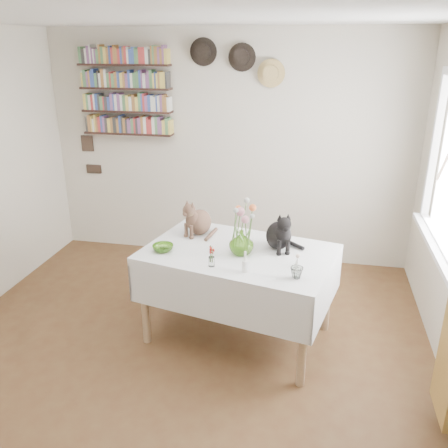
% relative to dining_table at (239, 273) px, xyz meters
% --- Properties ---
extents(room, '(4.08, 4.58, 2.58)m').
position_rel_dining_table_xyz_m(room, '(-0.41, -0.62, 0.66)').
color(room, brown).
rests_on(room, ground).
extents(dining_table, '(1.65, 1.25, 0.79)m').
position_rel_dining_table_xyz_m(dining_table, '(0.00, 0.00, 0.00)').
color(dining_table, white).
rests_on(dining_table, room).
extents(tabby_cat, '(0.33, 0.35, 0.33)m').
position_rel_dining_table_xyz_m(tabby_cat, '(-0.40, 0.30, 0.36)').
color(tabby_cat, brown).
rests_on(tabby_cat, dining_table).
extents(black_cat, '(0.31, 0.35, 0.33)m').
position_rel_dining_table_xyz_m(black_cat, '(0.30, 0.13, 0.36)').
color(black_cat, black).
rests_on(black_cat, dining_table).
extents(flower_vase, '(0.26, 0.26, 0.20)m').
position_rel_dining_table_xyz_m(flower_vase, '(0.03, -0.06, 0.29)').
color(flower_vase, '#93D04E').
rests_on(flower_vase, dining_table).
extents(green_bowl, '(0.22, 0.22, 0.05)m').
position_rel_dining_table_xyz_m(green_bowl, '(-0.59, -0.12, 0.22)').
color(green_bowl, '#93D04E').
rests_on(green_bowl, dining_table).
extents(drinking_glass, '(0.11, 0.11, 0.08)m').
position_rel_dining_table_xyz_m(drinking_glass, '(0.48, -0.37, 0.24)').
color(drinking_glass, white).
rests_on(drinking_glass, dining_table).
extents(candlestick, '(0.04, 0.04, 0.16)m').
position_rel_dining_table_xyz_m(candlestick, '(0.10, -0.35, 0.25)').
color(candlestick, white).
rests_on(candlestick, dining_table).
extents(berry_jar, '(0.05, 0.05, 0.19)m').
position_rel_dining_table_xyz_m(berry_jar, '(-0.15, -0.31, 0.28)').
color(berry_jar, white).
rests_on(berry_jar, dining_table).
extents(porcelain_figurine, '(0.05, 0.05, 0.10)m').
position_rel_dining_table_xyz_m(porcelain_figurine, '(0.47, -0.19, 0.24)').
color(porcelain_figurine, white).
rests_on(porcelain_figurine, dining_table).
extents(flower_bouquet, '(0.17, 0.13, 0.39)m').
position_rel_dining_table_xyz_m(flower_bouquet, '(0.03, -0.05, 0.53)').
color(flower_bouquet, '#4C7233').
rests_on(flower_bouquet, flower_vase).
extents(bookshelf_unit, '(1.00, 0.16, 0.91)m').
position_rel_dining_table_xyz_m(bookshelf_unit, '(-1.51, 1.54, 1.25)').
color(bookshelf_unit, black).
rests_on(bookshelf_unit, room).
extents(wall_hats, '(0.98, 0.09, 0.48)m').
position_rel_dining_table_xyz_m(wall_hats, '(-0.29, 1.57, 1.57)').
color(wall_hats, black).
rests_on(wall_hats, room).
extents(wall_art_plaques, '(0.21, 0.02, 0.44)m').
position_rel_dining_table_xyz_m(wall_art_plaques, '(-2.04, 1.61, 0.53)').
color(wall_art_plaques, '#38281E').
rests_on(wall_art_plaques, room).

